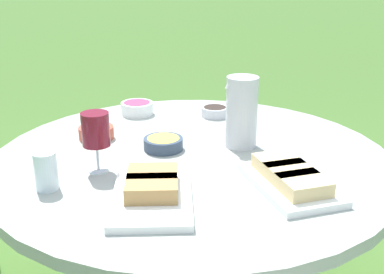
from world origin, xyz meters
name	(u,v)px	position (x,y,z in m)	size (l,w,h in m)	color
dining_table	(192,182)	(0.00, 0.00, 0.62)	(1.28, 1.28, 0.72)	#4C4C51
water_pitcher	(242,112)	(-0.18, -0.02, 0.84)	(0.11, 0.10, 0.24)	silver
wine_glass	(96,131)	(0.30, 0.04, 0.85)	(0.08, 0.08, 0.18)	silver
platter_bread_main	(152,191)	(0.20, 0.27, 0.74)	(0.28, 0.35, 0.06)	white
platter_charcuterie	(290,178)	(-0.18, 0.31, 0.75)	(0.19, 0.32, 0.06)	white
bowl_fries	(163,143)	(0.08, -0.07, 0.74)	(0.13, 0.13, 0.04)	#334256
bowl_salad	(96,132)	(0.27, -0.24, 0.74)	(0.12, 0.12, 0.04)	#B74733
bowl_olives	(215,111)	(-0.21, -0.35, 0.74)	(0.11, 0.11, 0.04)	silver
bowl_dip_red	(137,108)	(0.08, -0.48, 0.75)	(0.13, 0.13, 0.05)	white
cup_water_near	(46,171)	(0.45, 0.11, 0.77)	(0.06, 0.06, 0.11)	silver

